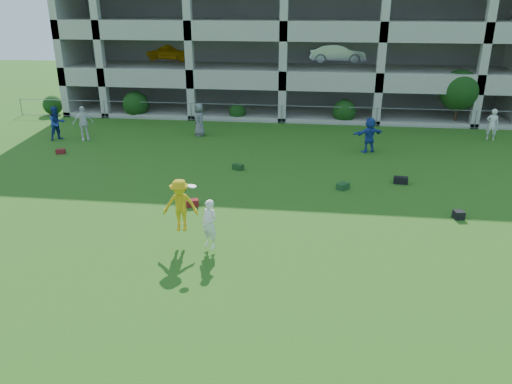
# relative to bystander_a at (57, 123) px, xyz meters

# --- Properties ---
(ground) EXTENTS (100.00, 100.00, 0.00)m
(ground) POSITION_rel_bystander_a_xyz_m (12.37, -13.36, -0.95)
(ground) COLOR #235114
(ground) RESTS_ON ground
(bystander_a) EXTENTS (1.14, 1.18, 1.91)m
(bystander_a) POSITION_rel_bystander_a_xyz_m (0.00, 0.00, 0.00)
(bystander_a) COLOR navy
(bystander_a) RESTS_ON ground
(bystander_b) EXTENTS (1.22, 1.02, 1.95)m
(bystander_b) POSITION_rel_bystander_a_xyz_m (1.51, 0.15, 0.02)
(bystander_b) COLOR white
(bystander_b) RESTS_ON ground
(bystander_c) EXTENTS (1.01, 1.11, 1.91)m
(bystander_c) POSITION_rel_bystander_a_xyz_m (7.81, 1.93, 0.00)
(bystander_c) COLOR slate
(bystander_c) RESTS_ON ground
(bystander_d) EXTENTS (1.78, 1.26, 1.85)m
(bystander_d) POSITION_rel_bystander_a_xyz_m (17.42, -0.25, -0.03)
(bystander_d) COLOR #22439C
(bystander_d) RESTS_ON ground
(bystander_e) EXTENTS (0.77, 0.63, 1.81)m
(bystander_e) POSITION_rel_bystander_a_xyz_m (24.54, 3.06, -0.05)
(bystander_e) COLOR silver
(bystander_e) RESTS_ON ground
(bag_red_a) EXTENTS (0.62, 0.46, 0.28)m
(bag_red_a) POSITION_rel_bystander_a_xyz_m (9.97, -8.65, -0.81)
(bag_red_a) COLOR #5E1710
(bag_red_a) RESTS_ON ground
(bag_green_c) EXTENTS (0.59, 0.61, 0.26)m
(bag_green_c) POSITION_rel_bystander_a_xyz_m (15.90, -5.98, -0.82)
(bag_green_c) COLOR #183A15
(bag_green_c) RESTS_ON ground
(crate_d) EXTENTS (0.42, 0.42, 0.30)m
(crate_d) POSITION_rel_bystander_a_xyz_m (20.03, -8.53, -0.80)
(crate_d) COLOR black
(crate_d) RESTS_ON ground
(bag_black_e) EXTENTS (0.63, 0.36, 0.30)m
(bag_black_e) POSITION_rel_bystander_a_xyz_m (18.44, -4.97, -0.80)
(bag_black_e) COLOR black
(bag_black_e) RESTS_ON ground
(bag_red_f) EXTENTS (0.51, 0.38, 0.24)m
(bag_red_f) POSITION_rel_bystander_a_xyz_m (1.44, -2.60, -0.83)
(bag_red_f) COLOR #540E1C
(bag_red_f) RESTS_ON ground
(bag_green_g) EXTENTS (0.58, 0.48, 0.25)m
(bag_green_g) POSITION_rel_bystander_a_xyz_m (11.06, -3.98, -0.83)
(bag_green_g) COLOR #133614
(bag_green_g) RESTS_ON ground
(frisbee_contest) EXTENTS (1.98, 1.10, 2.10)m
(frisbee_contest) POSITION_rel_bystander_a_xyz_m (10.68, -11.86, 0.33)
(frisbee_contest) COLOR gold
(frisbee_contest) RESTS_ON ground
(parking_garage) EXTENTS (30.00, 14.00, 12.00)m
(parking_garage) POSITION_rel_bystander_a_xyz_m (12.36, 14.34, 5.06)
(parking_garage) COLOR #9E998C
(parking_garage) RESTS_ON ground
(fence) EXTENTS (36.06, 0.06, 1.20)m
(fence) POSITION_rel_bystander_a_xyz_m (12.37, 5.64, -0.34)
(fence) COLOR gray
(fence) RESTS_ON ground
(shrub_row) EXTENTS (34.38, 2.52, 3.50)m
(shrub_row) POSITION_rel_bystander_a_xyz_m (16.96, 6.34, 0.55)
(shrub_row) COLOR #163D11
(shrub_row) RESTS_ON ground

